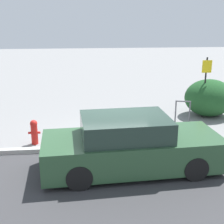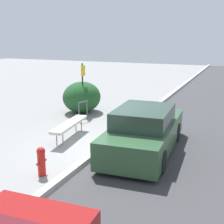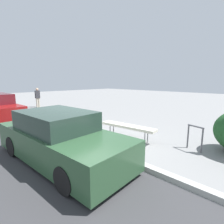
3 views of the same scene
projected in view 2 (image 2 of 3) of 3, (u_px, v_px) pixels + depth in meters
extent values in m
plane|color=gray|center=(102.00, 149.00, 9.83)|extent=(60.00, 60.00, 0.00)
cube|color=#A8A8A3|center=(102.00, 147.00, 9.81)|extent=(60.00, 0.20, 0.13)
cylinder|color=gray|center=(63.00, 139.00, 10.06)|extent=(0.04, 0.04, 0.46)
cylinder|color=gray|center=(81.00, 126.00, 11.53)|extent=(0.04, 0.04, 0.46)
cylinder|color=gray|center=(57.00, 139.00, 10.12)|extent=(0.04, 0.04, 0.46)
cylinder|color=gray|center=(76.00, 125.00, 11.59)|extent=(0.04, 0.04, 0.46)
cube|color=beige|center=(70.00, 124.00, 10.76)|extent=(2.29, 0.66, 0.09)
cylinder|color=#515156|center=(79.00, 112.00, 12.85)|extent=(0.05, 0.05, 0.80)
cylinder|color=#515156|center=(87.00, 110.00, 13.24)|extent=(0.05, 0.05, 0.80)
cylinder|color=#515156|center=(83.00, 102.00, 12.95)|extent=(0.54, 0.19, 0.05)
cylinder|color=black|center=(83.00, 89.00, 13.92)|extent=(0.06, 0.06, 2.30)
cube|color=yellow|center=(83.00, 71.00, 13.71)|extent=(0.36, 0.02, 0.46)
cylinder|color=red|center=(42.00, 164.00, 7.94)|extent=(0.20, 0.20, 0.60)
sphere|color=red|center=(41.00, 151.00, 7.85)|extent=(0.22, 0.22, 0.22)
cylinder|color=red|center=(38.00, 164.00, 7.80)|extent=(0.08, 0.07, 0.07)
cylinder|color=red|center=(45.00, 160.00, 8.05)|extent=(0.08, 0.07, 0.07)
ellipsoid|color=#1E4C23|center=(82.00, 97.00, 14.39)|extent=(1.90, 1.70, 1.43)
cylinder|color=black|center=(132.00, 127.00, 11.12)|extent=(0.61, 0.22, 0.60)
cylinder|color=black|center=(177.00, 132.00, 10.61)|extent=(0.61, 0.22, 0.60)
cylinder|color=black|center=(105.00, 154.00, 8.62)|extent=(0.61, 0.22, 0.60)
cylinder|color=black|center=(161.00, 162.00, 8.11)|extent=(0.61, 0.22, 0.60)
cube|color=#2D5133|center=(145.00, 135.00, 9.56)|extent=(4.51, 1.98, 0.76)
cube|color=#253930|center=(144.00, 117.00, 9.25)|extent=(2.21, 1.67, 0.54)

